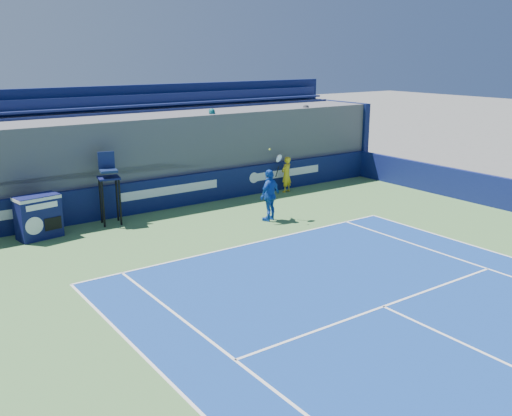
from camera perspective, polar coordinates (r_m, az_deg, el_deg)
ball_person at (r=23.96m, az=3.06°, el=3.38°), size 0.63×0.50×1.50m
back_hoarding at (r=21.70m, az=-8.59°, el=1.52°), size 20.40×0.21×1.20m
match_clock at (r=19.18m, az=-20.95°, el=-0.73°), size 1.41×0.91×1.40m
umpire_chair at (r=19.87m, az=-14.52°, el=2.68°), size 0.83×0.83×2.48m
tennis_player at (r=19.77m, az=1.39°, el=1.31°), size 1.15×0.79×2.57m
stadium_seating at (r=23.27m, az=-11.04°, el=5.43°), size 21.00×4.05×4.40m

